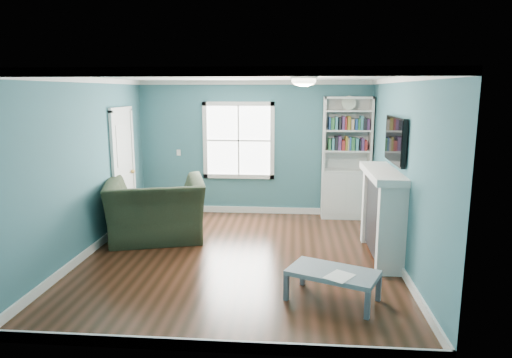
{
  "coord_description": "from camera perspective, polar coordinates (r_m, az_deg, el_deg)",
  "views": [
    {
      "loc": [
        0.78,
        -6.33,
        2.4
      ],
      "look_at": [
        0.22,
        0.4,
        1.1
      ],
      "focal_mm": 32.0,
      "sensor_mm": 36.0,
      "label": 1
    }
  ],
  "objects": [
    {
      "name": "floor",
      "position": [
        6.81,
        -2.12,
        -9.71
      ],
      "size": [
        5.0,
        5.0,
        0.0
      ],
      "primitive_type": "plane",
      "color": "black",
      "rests_on": "ground"
    },
    {
      "name": "trim",
      "position": [
        6.48,
        -2.2,
        0.58
      ],
      "size": [
        4.5,
        5.0,
        2.6
      ],
      "color": "white",
      "rests_on": "ground"
    },
    {
      "name": "recliner",
      "position": [
        7.59,
        -12.43,
        -2.5
      ],
      "size": [
        1.75,
        1.38,
        1.34
      ],
      "primitive_type": "imported",
      "rotation": [
        0.0,
        0.0,
        -2.86
      ],
      "color": "black",
      "rests_on": "ground"
    },
    {
      "name": "light_switch",
      "position": [
        9.18,
        -9.65,
        3.27
      ],
      "size": [
        0.08,
        0.01,
        0.12
      ],
      "primitive_type": "cube",
      "color": "white",
      "rests_on": "room_walls"
    },
    {
      "name": "room_walls",
      "position": [
        6.43,
        -2.22,
        3.6
      ],
      "size": [
        5.0,
        5.0,
        5.0
      ],
      "color": "#396F7C",
      "rests_on": "ground"
    },
    {
      "name": "paper_sheet",
      "position": [
        5.29,
        10.39,
        -11.88
      ],
      "size": [
        0.39,
        0.41,
        0.0
      ],
      "primitive_type": "cube",
      "rotation": [
        0.0,
        0.0,
        -0.62
      ],
      "color": "white",
      "rests_on": "coffee_table"
    },
    {
      "name": "fireplace",
      "position": [
        6.89,
        15.54,
        -4.33
      ],
      "size": [
        0.44,
        1.58,
        1.3
      ],
      "color": "black",
      "rests_on": "ground"
    },
    {
      "name": "ceiling_fixture",
      "position": [
        6.43,
        6.0,
        12.2
      ],
      "size": [
        0.38,
        0.38,
        0.15
      ],
      "color": "white",
      "rests_on": "room_walls"
    },
    {
      "name": "bookshelf",
      "position": [
        8.81,
        11.17,
        1.08
      ],
      "size": [
        0.9,
        0.35,
        2.31
      ],
      "color": "silver",
      "rests_on": "ground"
    },
    {
      "name": "door",
      "position": [
        8.4,
        -16.23,
        1.4
      ],
      "size": [
        0.12,
        0.98,
        2.17
      ],
      "color": "silver",
      "rests_on": "ground"
    },
    {
      "name": "coffee_table",
      "position": [
        5.45,
        9.58,
        -11.69
      ],
      "size": [
        1.14,
        0.9,
        0.37
      ],
      "rotation": [
        0.0,
        0.0,
        -0.41
      ],
      "color": "#4E545E",
      "rests_on": "ground"
    },
    {
      "name": "window",
      "position": [
        8.93,
        -2.19,
        4.82
      ],
      "size": [
        1.4,
        0.06,
        1.5
      ],
      "color": "white",
      "rests_on": "room_walls"
    },
    {
      "name": "tv",
      "position": [
        6.71,
        17.04,
        4.68
      ],
      "size": [
        0.06,
        1.1,
        0.65
      ],
      "primitive_type": "cube",
      "color": "black",
      "rests_on": "fireplace"
    }
  ]
}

